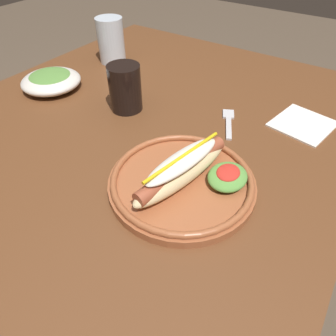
{
  "coord_description": "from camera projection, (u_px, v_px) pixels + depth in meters",
  "views": [
    {
      "loc": [
        -0.4,
        -0.39,
        1.14
      ],
      "look_at": [
        -0.06,
        -0.16,
        0.77
      ],
      "focal_mm": 32.68,
      "sensor_mm": 36.0,
      "label": 1
    }
  ],
  "objects": [
    {
      "name": "side_bowl",
      "position": [
        51.0,
        80.0,
        0.82
      ],
      "size": [
        0.16,
        0.16,
        0.05
      ],
      "color": "silver",
      "rests_on": "dining_table"
    },
    {
      "name": "water_cup",
      "position": [
        111.0,
        40.0,
        0.93
      ],
      "size": [
        0.08,
        0.08,
        0.13
      ],
      "primitive_type": "cylinder",
      "color": "silver",
      "rests_on": "dining_table"
    },
    {
      "name": "soda_cup",
      "position": [
        125.0,
        88.0,
        0.72
      ],
      "size": [
        0.08,
        0.08,
        0.11
      ],
      "primitive_type": "cylinder",
      "color": "black",
      "rests_on": "dining_table"
    },
    {
      "name": "hot_dog_plate",
      "position": [
        184.0,
        178.0,
        0.54
      ],
      "size": [
        0.27,
        0.27,
        0.08
      ],
      "color": "#9E5633",
      "rests_on": "dining_table"
    },
    {
      "name": "napkin",
      "position": [
        303.0,
        124.0,
        0.7
      ],
      "size": [
        0.15,
        0.14,
        0.0
      ],
      "primitive_type": "cube",
      "rotation": [
        0.0,
        0.0,
        -0.19
      ],
      "color": "white",
      "rests_on": "dining_table"
    },
    {
      "name": "ground_plane",
      "position": [
        142.0,
        293.0,
        1.17
      ],
      "size": [
        8.0,
        8.0,
        0.0
      ],
      "primitive_type": "plane",
      "color": "brown"
    },
    {
      "name": "fork",
      "position": [
        228.0,
        121.0,
        0.71
      ],
      "size": [
        0.12,
        0.07,
        0.0
      ],
      "rotation": [
        0.0,
        0.0,
        0.46
      ],
      "color": "silver",
      "rests_on": "dining_table"
    },
    {
      "name": "dining_table",
      "position": [
        127.0,
        170.0,
        0.74
      ],
      "size": [
        1.23,
        0.93,
        0.74
      ],
      "color": "brown",
      "rests_on": "ground_plane"
    }
  ]
}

